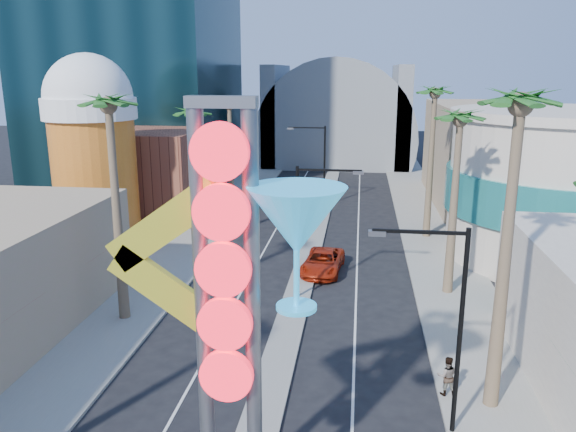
% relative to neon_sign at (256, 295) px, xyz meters
% --- Properties ---
extents(sidewalk_west, '(5.00, 100.00, 0.15)m').
position_rel_neon_sign_xyz_m(sidewalk_west, '(-10.32, 32.04, -7.23)').
color(sidewalk_west, gray).
rests_on(sidewalk_west, ground).
extents(sidewalk_east, '(5.00, 100.00, 0.15)m').
position_rel_neon_sign_xyz_m(sidewalk_east, '(8.68, 32.04, -7.23)').
color(sidewalk_east, gray).
rests_on(sidewalk_east, ground).
extents(median, '(1.60, 84.00, 0.15)m').
position_rel_neon_sign_xyz_m(median, '(-0.82, 35.04, -7.23)').
color(median, gray).
rests_on(median, ground).
extents(brick_filler_west, '(10.00, 10.00, 8.00)m').
position_rel_neon_sign_xyz_m(brick_filler_west, '(-16.82, 35.04, -3.31)').
color(brick_filler_west, brown).
rests_on(brick_filler_west, ground).
extents(filler_east, '(10.00, 20.00, 10.00)m').
position_rel_neon_sign_xyz_m(filler_east, '(15.18, 45.04, -2.31)').
color(filler_east, tan).
rests_on(filler_east, ground).
extents(beer_mug, '(7.00, 7.00, 14.50)m').
position_rel_neon_sign_xyz_m(beer_mug, '(-17.82, 27.04, 0.54)').
color(beer_mug, '#C95F1A').
rests_on(beer_mug, ground).
extents(turquoise_building, '(16.60, 16.60, 10.60)m').
position_rel_neon_sign_xyz_m(turquoise_building, '(17.18, 27.04, -2.06)').
color(turquoise_building, beige).
rests_on(turquoise_building, ground).
extents(canopy, '(22.00, 16.00, 22.00)m').
position_rel_neon_sign_xyz_m(canopy, '(-0.82, 69.04, -3.00)').
color(canopy, slate).
rests_on(canopy, ground).
extents(neon_sign, '(6.53, 2.60, 12.55)m').
position_rel_neon_sign_xyz_m(neon_sign, '(0.00, 0.00, 0.00)').
color(neon_sign, gray).
rests_on(neon_sign, ground).
extents(streetlight_0, '(3.79, 0.25, 8.00)m').
position_rel_neon_sign_xyz_m(streetlight_0, '(-0.27, 17.04, -2.43)').
color(streetlight_0, black).
rests_on(streetlight_0, ground).
extents(streetlight_1, '(3.79, 0.25, 8.00)m').
position_rel_neon_sign_xyz_m(streetlight_1, '(-1.36, 41.04, -2.43)').
color(streetlight_1, black).
rests_on(streetlight_1, ground).
extents(streetlight_2, '(3.45, 0.25, 8.00)m').
position_rel_neon_sign_xyz_m(streetlight_2, '(5.91, 5.04, -2.47)').
color(streetlight_2, black).
rests_on(streetlight_2, ground).
extents(palm_1, '(2.40, 2.40, 12.70)m').
position_rel_neon_sign_xyz_m(palm_1, '(-9.82, 13.04, 3.52)').
color(palm_1, brown).
rests_on(palm_1, ground).
extents(palm_2, '(2.40, 2.40, 11.20)m').
position_rel_neon_sign_xyz_m(palm_2, '(-9.82, 27.04, 2.17)').
color(palm_2, brown).
rests_on(palm_2, ground).
extents(palm_3, '(2.40, 2.40, 11.20)m').
position_rel_neon_sign_xyz_m(palm_3, '(-9.82, 39.04, 2.17)').
color(palm_3, brown).
rests_on(palm_3, ground).
extents(palm_5, '(2.40, 2.40, 13.20)m').
position_rel_neon_sign_xyz_m(palm_5, '(8.18, 7.04, 3.96)').
color(palm_5, brown).
rests_on(palm_5, ground).
extents(palm_6, '(2.40, 2.40, 11.70)m').
position_rel_neon_sign_xyz_m(palm_6, '(8.18, 19.04, 2.62)').
color(palm_6, brown).
rests_on(palm_6, ground).
extents(palm_7, '(2.40, 2.40, 12.70)m').
position_rel_neon_sign_xyz_m(palm_7, '(8.18, 31.04, 3.52)').
color(palm_7, brown).
rests_on(palm_7, ground).
extents(red_pickup, '(2.91, 5.47, 1.46)m').
position_rel_neon_sign_xyz_m(red_pickup, '(0.39, 21.82, -6.58)').
color(red_pickup, '#B1260D').
rests_on(red_pickup, ground).
extents(pedestrian_b, '(0.84, 0.66, 1.68)m').
position_rel_neon_sign_xyz_m(pedestrian_b, '(6.48, 7.50, -6.31)').
color(pedestrian_b, gray).
rests_on(pedestrian_b, sidewalk_east).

